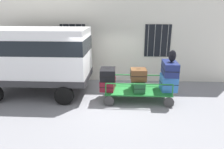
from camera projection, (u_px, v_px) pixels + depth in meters
ground_plane at (108, 97)px, 8.23m from camera, size 40.00×40.00×0.00m
building_wall at (111, 29)px, 9.59m from camera, size 12.00×0.38×5.00m
van at (35, 55)px, 8.12m from camera, size 4.28×2.14×2.70m
luggage_cart at (138, 91)px, 7.87m from camera, size 2.56×1.22×0.43m
cart_railing at (138, 81)px, 7.74m from camera, size 2.45×1.09×0.45m
suitcase_left_bottom at (108, 84)px, 7.87m from camera, size 0.59×0.87×0.41m
suitcase_left_middle at (108, 74)px, 7.69m from camera, size 0.59×0.73×0.44m
suitcase_midleft_bottom at (138, 85)px, 7.75m from camera, size 0.50×0.87×0.41m
suitcase_midleft_middle at (138, 75)px, 7.62m from camera, size 0.61×0.56×0.44m
suitcase_center_bottom at (169, 82)px, 7.71m from camera, size 0.61×0.64×0.63m
suitcase_center_middle at (170, 68)px, 7.54m from camera, size 0.55×1.01×0.50m
backpack at (172, 56)px, 7.37m from camera, size 0.27×0.22×0.44m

